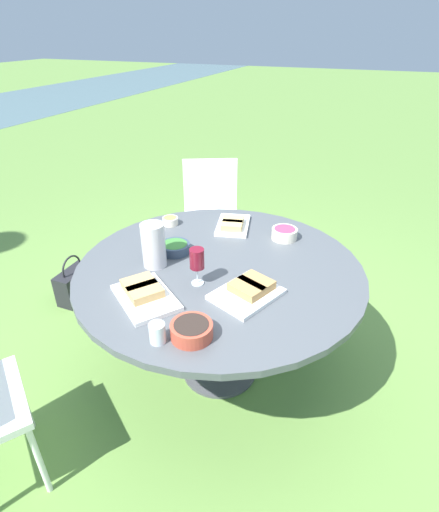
{
  "coord_description": "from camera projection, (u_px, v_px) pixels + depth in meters",
  "views": [
    {
      "loc": [
        -1.62,
        -0.66,
        1.81
      ],
      "look_at": [
        0.0,
        0.0,
        0.8
      ],
      "focal_mm": 28.0,
      "sensor_mm": 36.0,
      "label": 1
    }
  ],
  "objects": [
    {
      "name": "ground_plane",
      "position": [
        220.0,
        370.0,
        2.42
      ],
      "size": [
        40.0,
        40.0,
        0.0
      ],
      "primitive_type": "plane",
      "color": "#668E42"
    },
    {
      "name": "water_pitcher",
      "position": [
        154.0,
        245.0,
        2.0
      ],
      "size": [
        0.13,
        0.12,
        0.23
      ],
      "color": "silver",
      "rests_on": "dining_table"
    },
    {
      "name": "dining_table",
      "position": [
        220.0,
        279.0,
        2.09
      ],
      "size": [
        1.47,
        1.47,
        0.74
      ],
      "color": "#4C4C51",
      "rests_on": "ground_plane"
    },
    {
      "name": "bowl_olives",
      "position": [
        192.0,
        330.0,
        1.57
      ],
      "size": [
        0.17,
        0.17,
        0.06
      ],
      "color": "#B74733",
      "rests_on": "dining_table"
    },
    {
      "name": "bowl_fries",
      "position": [
        170.0,
        221.0,
        2.47
      ],
      "size": [
        0.1,
        0.1,
        0.05
      ],
      "color": "beige",
      "rests_on": "dining_table"
    },
    {
      "name": "platter_charcuterie",
      "position": [
        233.0,
        224.0,
        2.43
      ],
      "size": [
        0.33,
        0.25,
        0.06
      ],
      "color": "white",
      "rests_on": "dining_table"
    },
    {
      "name": "wine_glass",
      "position": [
        197.0,
        260.0,
        1.85
      ],
      "size": [
        0.07,
        0.07,
        0.19
      ],
      "color": "silver",
      "rests_on": "dining_table"
    },
    {
      "name": "chair_near_left",
      "position": [
        211.0,
        207.0,
        3.26
      ],
      "size": [
        0.57,
        0.58,
        0.89
      ],
      "color": "white",
      "rests_on": "ground_plane"
    },
    {
      "name": "platter_sandwich_side",
      "position": [
        249.0,
        290.0,
        1.82
      ],
      "size": [
        0.37,
        0.33,
        0.06
      ],
      "color": "white",
      "rests_on": "dining_table"
    },
    {
      "name": "handbag",
      "position": [
        75.0,
        284.0,
        3.0
      ],
      "size": [
        0.3,
        0.14,
        0.37
      ],
      "color": "#232328",
      "rests_on": "ground_plane"
    },
    {
      "name": "cup_water_near",
      "position": [
        157.0,
        333.0,
        1.54
      ],
      "size": [
        0.06,
        0.06,
        0.08
      ],
      "color": "silver",
      "rests_on": "dining_table"
    },
    {
      "name": "bowl_dip_red",
      "position": [
        284.0,
        233.0,
        2.3
      ],
      "size": [
        0.15,
        0.15,
        0.06
      ],
      "color": "beige",
      "rests_on": "dining_table"
    },
    {
      "name": "bowl_salad",
      "position": [
        175.0,
        247.0,
        2.16
      ],
      "size": [
        0.16,
        0.16,
        0.05
      ],
      "color": "#334256",
      "rests_on": "dining_table"
    },
    {
      "name": "platter_bread_main",
      "position": [
        144.0,
        293.0,
        1.8
      ],
      "size": [
        0.37,
        0.39,
        0.06
      ],
      "color": "white",
      "rests_on": "dining_table"
    }
  ]
}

